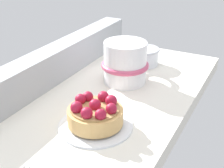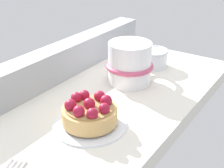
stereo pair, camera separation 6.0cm
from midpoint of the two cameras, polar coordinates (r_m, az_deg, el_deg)
ground_plane at (r=59.81cm, az=-7.29°, el=-6.28°), size 76.91×32.64×3.23cm
window_rail_back at (r=65.47cm, az=-17.60°, el=0.81°), size 75.37×5.02×7.13cm
dessert_plate at (r=54.35cm, az=-6.16°, el=-7.37°), size 12.65×12.65×0.79cm
raspberry_tart at (r=53.13cm, az=-6.28°, el=-5.30°), size 9.34×9.34×4.62cm
coffee_mug at (r=67.95cm, az=-0.08°, el=3.85°), size 13.66×10.25×9.05cm
sugar_bowl at (r=77.76cm, az=3.59°, el=5.00°), size 7.38×7.38×4.20cm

